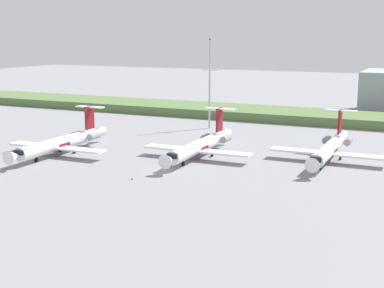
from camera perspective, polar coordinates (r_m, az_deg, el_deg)
The scene contains 7 objects.
ground_plane at distance 128.35m, azimuth 3.38°, elevation 0.13°, with size 500.00×500.00×0.00m, color gray.
grass_berm at distance 166.74m, azimuth 8.58°, elevation 3.08°, with size 320.00×20.00×2.63m, color #597542.
regional_jet_nearest at distance 118.54m, azimuth -13.41°, elevation 0.15°, with size 22.81×31.00×9.00m.
regional_jet_second at distance 112.26m, azimuth 0.85°, elevation -0.16°, with size 22.81×31.00×9.00m.
regional_jet_third at distance 112.87m, azimuth 14.08°, elevation -0.44°, with size 22.81×31.00×9.00m.
antenna_mast at distance 146.73m, azimuth 1.84°, elevation 5.46°, with size 4.40×0.50×23.83m.
safety_cone_front_marker at distance 96.26m, azimuth -6.22°, elevation -3.56°, with size 0.44×0.44×0.55m, color orange.
Camera 1 is at (45.71, -87.31, 24.95)m, focal length 51.43 mm.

